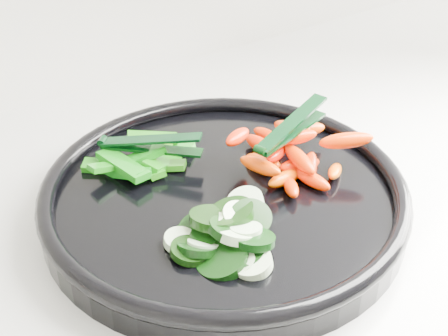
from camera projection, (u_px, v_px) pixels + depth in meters
counter at (392, 323)px, 1.13m from camera, size 2.02×0.62×0.93m
veggie_tray at (224, 196)px, 0.64m from camera, size 0.40×0.40×0.04m
cucumber_pile at (223, 235)px, 0.57m from camera, size 0.12×0.12×0.04m
carrot_pile at (289, 153)px, 0.66m from camera, size 0.14×0.14×0.05m
pepper_pile at (141, 161)px, 0.67m from camera, size 0.13×0.08×0.04m
tong_carrot at (290, 129)px, 0.65m from camera, size 0.11×0.05×0.02m
tong_pepper at (148, 144)px, 0.67m from camera, size 0.09×0.09×0.02m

